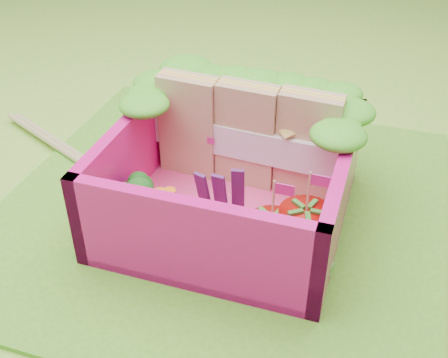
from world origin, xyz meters
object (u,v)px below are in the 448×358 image
at_px(sandwich_stack, 247,136).
at_px(broccoli, 135,194).
at_px(bento_box, 230,177).
at_px(strawberry_left, 271,237).
at_px(chopsticks, 93,167).
at_px(strawberry_right, 304,232).

distance_m(sandwich_stack, broccoli, 0.76).
height_order(sandwich_stack, broccoli, sandwich_stack).
bearing_deg(bento_box, broccoli, -152.29).
bearing_deg(strawberry_left, bento_box, 135.04).
height_order(bento_box, chopsticks, bento_box).
xyz_separation_m(broccoli, strawberry_right, (0.96, -0.00, -0.02)).
distance_m(bento_box, sandwich_stack, 0.33).
bearing_deg(strawberry_left, chopsticks, 159.89).
bearing_deg(bento_box, strawberry_right, -27.61).
xyz_separation_m(sandwich_stack, strawberry_right, (0.48, -0.57, -0.17)).
xyz_separation_m(broccoli, strawberry_left, (0.80, -0.07, -0.04)).
distance_m(strawberry_left, chopsticks, 1.42).
bearing_deg(bento_box, chopsticks, 170.77).
height_order(sandwich_stack, chopsticks, sandwich_stack).
bearing_deg(strawberry_right, chopsticks, 164.40).
bearing_deg(sandwich_stack, strawberry_left, -63.61).
bearing_deg(broccoli, sandwich_stack, 49.68).
bearing_deg(strawberry_left, sandwich_stack, 116.39).
relative_size(bento_box, chopsticks, 0.68).
relative_size(broccoli, chopsticks, 0.16).
relative_size(sandwich_stack, strawberry_left, 2.42).
bearing_deg(chopsticks, broccoli, -38.24).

